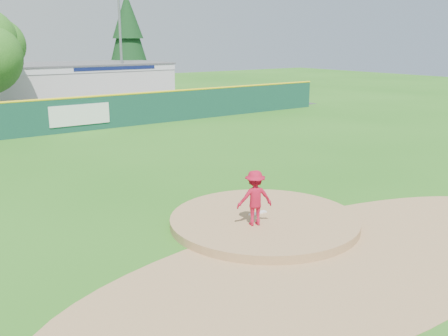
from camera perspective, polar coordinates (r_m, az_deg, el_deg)
ground at (r=14.77m, az=4.59°, el=-6.47°), size 120.00×120.00×0.00m
pitchers_mound at (r=14.77m, az=4.59°, el=-6.47°), size 5.50×5.50×0.50m
pitching_rubber at (r=14.89m, az=3.86°, el=-5.17°), size 0.60×0.15×0.04m
infield_dirt_arc at (r=12.82m, az=13.45°, el=-10.19°), size 15.40×15.40×0.01m
parking_lot at (r=38.87m, az=-22.29°, el=5.64°), size 44.00×16.00×0.02m
pitcher at (r=13.81m, az=3.53°, el=-3.43°), size 1.15×0.90×1.56m
van at (r=35.47m, az=-10.59°, el=7.01°), size 5.95×3.50×1.55m
pool_building_grp at (r=45.15m, az=-16.62°, el=9.33°), size 15.20×8.20×3.31m
outfield_fence at (r=30.12m, az=-18.26°, el=5.79°), size 40.00×0.14×2.07m
conifer_tree at (r=51.39m, az=-10.92°, el=14.55°), size 4.40×4.40×9.50m
light_pole_right at (r=43.36m, az=-11.77°, el=14.57°), size 1.75×0.25×10.00m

